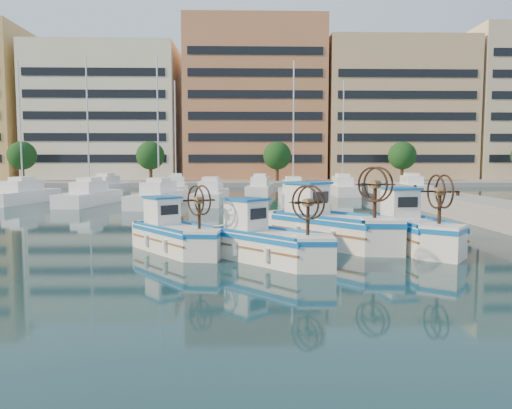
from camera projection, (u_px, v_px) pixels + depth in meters
name	position (u px, v px, depth m)	size (l,w,h in m)	color
ground	(267.00, 256.00, 18.02)	(300.00, 300.00, 0.00)	#183B3F
quay	(506.00, 215.00, 26.27)	(3.00, 60.00, 1.20)	gray
waterfront	(304.00, 114.00, 82.07)	(180.00, 40.00, 25.60)	gray
yacht_marina	(216.00, 193.00, 45.74)	(39.26, 23.45, 11.50)	white
fishing_boat_a	(175.00, 233.00, 18.94)	(3.74, 4.19, 2.60)	white
fishing_boat_b	(266.00, 240.00, 17.14)	(4.09, 4.17, 2.68)	white
fishing_boat_c	(329.00, 223.00, 20.34)	(4.78, 5.15, 3.23)	white
fishing_boat_d	(412.00, 227.00, 19.71)	(2.53, 4.88, 2.97)	white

